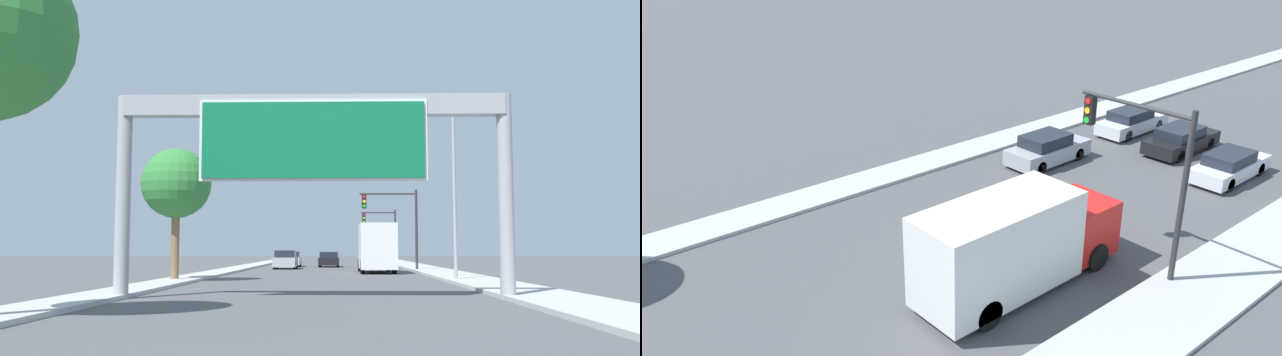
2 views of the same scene
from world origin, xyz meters
TOP-DOWN VIEW (x-y plane):
  - sidewalk_right at (7.75, 60.00)m, footprint 3.00×120.00m
  - median_strip_left at (-7.25, 60.00)m, footprint 2.00×120.00m
  - sign_gantry at (0.00, 17.89)m, footprint 13.41×0.73m
  - car_far_center at (0.00, 59.61)m, footprint 1.86×4.65m
  - car_near_left at (-3.50, 60.23)m, footprint 1.75×4.69m
  - car_near_right at (-3.50, 53.12)m, footprint 1.85×4.52m
  - car_far_right at (3.50, 58.08)m, footprint 1.75×4.65m
  - truck_box_primary at (3.50, 43.73)m, footprint 2.39×7.82m
  - traffic_light_near_intersection at (5.36, 48.00)m, footprint 4.37×0.32m
  - traffic_light_mid_block at (5.58, 68.00)m, footprint 3.61×0.32m
  - palm_tree_background at (-7.48, 30.40)m, footprint 3.60×3.60m
  - street_lamp_right at (6.49, 30.91)m, footprint 2.91×0.28m

SIDE VIEW (x-z plane):
  - sidewalk_right at x=7.75m, z-range 0.00..0.15m
  - median_strip_left at x=-7.25m, z-range 0.00..0.15m
  - car_far_right at x=3.50m, z-range -0.03..1.32m
  - car_far_center at x=0.00m, z-range -0.03..1.34m
  - car_near_left at x=-3.50m, z-range -0.03..1.35m
  - car_near_right at x=-3.50m, z-range -0.04..1.47m
  - truck_box_primary at x=3.50m, z-range 0.02..3.37m
  - traffic_light_mid_block at x=5.58m, z-range 0.96..6.64m
  - traffic_light_near_intersection at x=5.36m, z-range 1.07..7.17m
  - palm_tree_background at x=-7.48m, z-range 1.56..8.38m
  - sign_gantry at x=0.00m, z-range 1.86..8.74m
  - street_lamp_right at x=6.49m, z-range 0.83..9.78m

